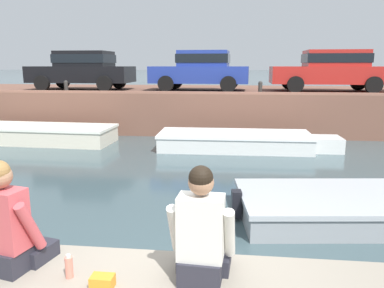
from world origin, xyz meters
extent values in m
plane|color=#3D5156|center=(0.00, 4.91, 0.00)|extent=(400.00, 400.00, 0.00)
cube|color=brown|center=(0.00, 12.83, 0.76)|extent=(60.00, 6.00, 1.53)
cube|color=#925F4C|center=(0.00, 9.95, 1.57)|extent=(60.00, 0.24, 0.08)
cube|color=silver|center=(-5.75, 8.36, 0.24)|extent=(4.74, 1.76, 0.49)
cube|color=white|center=(-5.75, 8.36, 0.53)|extent=(4.80, 1.83, 0.08)
cube|color=brown|center=(-5.40, 8.34, 0.43)|extent=(0.30, 1.42, 0.06)
cube|color=white|center=(0.58, 8.04, 0.22)|extent=(4.53, 1.70, 0.43)
cube|color=white|center=(3.28, 8.09, 0.22)|extent=(0.91, 0.91, 0.43)
cube|color=white|center=(0.58, 8.04, 0.47)|extent=(4.59, 1.76, 0.08)
cube|color=brown|center=(0.24, 8.04, 0.37)|extent=(0.26, 1.47, 0.06)
cube|color=brown|center=(2.76, 2.94, 0.29)|extent=(0.42, 1.58, 0.06)
cube|color=black|center=(0.62, 2.69, 0.28)|extent=(0.18, 0.22, 0.45)
cube|color=black|center=(-5.68, 11.76, 2.15)|extent=(4.10, 1.78, 0.64)
cube|color=black|center=(-5.51, 11.76, 2.77)|extent=(2.06, 1.55, 0.60)
cube|color=black|center=(-5.51, 11.76, 2.77)|extent=(2.14, 1.59, 0.33)
cylinder|color=black|center=(-6.95, 10.87, 1.83)|extent=(0.60, 0.18, 0.60)
cylinder|color=black|center=(-6.94, 12.66, 1.83)|extent=(0.60, 0.18, 0.60)
cylinder|color=black|center=(-4.42, 10.85, 1.83)|extent=(0.60, 0.18, 0.60)
cylinder|color=black|center=(-4.40, 12.64, 1.83)|extent=(0.60, 0.18, 0.60)
cube|color=#233893|center=(-0.82, 11.76, 2.15)|extent=(3.88, 1.91, 0.64)
cube|color=#233893|center=(-0.67, 11.75, 2.77)|extent=(1.97, 1.61, 0.60)
cube|color=black|center=(-0.67, 11.75, 2.77)|extent=(2.05, 1.65, 0.33)
cylinder|color=black|center=(-2.04, 10.92, 1.83)|extent=(0.61, 0.21, 0.60)
cylinder|color=black|center=(-1.96, 12.70, 1.83)|extent=(0.61, 0.21, 0.60)
cylinder|color=black|center=(0.32, 10.82, 1.83)|extent=(0.61, 0.21, 0.60)
cylinder|color=black|center=(0.40, 12.59, 1.83)|extent=(0.61, 0.21, 0.60)
cube|color=#B2231E|center=(4.11, 11.76, 2.15)|extent=(4.39, 1.82, 0.64)
cube|color=#B2231E|center=(4.29, 11.75, 2.77)|extent=(2.21, 1.58, 0.60)
cube|color=black|center=(4.29, 11.75, 2.77)|extent=(2.29, 1.61, 0.33)
cylinder|color=black|center=(2.75, 10.88, 1.83)|extent=(0.60, 0.19, 0.60)
cylinder|color=black|center=(2.77, 12.67, 1.83)|extent=(0.60, 0.19, 0.60)
cylinder|color=black|center=(5.45, 10.84, 1.83)|extent=(0.60, 0.19, 0.60)
cylinder|color=black|center=(5.48, 12.64, 1.83)|extent=(0.60, 0.19, 0.60)
cylinder|color=#2D2B28|center=(-5.60, 10.08, 1.70)|extent=(0.14, 0.14, 0.35)
sphere|color=#2D2B28|center=(-5.60, 10.08, 1.90)|extent=(0.15, 0.15, 0.15)
cylinder|color=#2D2B28|center=(1.43, 10.08, 1.70)|extent=(0.14, 0.14, 0.35)
sphere|color=#2D2B28|center=(1.43, 10.08, 1.90)|extent=(0.15, 0.15, 0.15)
cube|color=#282833|center=(-1.32, -0.48, 0.91)|extent=(0.39, 0.35, 0.20)
cube|color=#282833|center=(-1.27, -0.27, 0.88)|extent=(0.50, 0.41, 0.14)
cube|color=#C64C51|center=(-1.32, -0.48, 1.27)|extent=(0.40, 0.30, 0.52)
cylinder|color=#C64C51|center=(-1.10, -0.48, 1.22)|extent=(0.15, 0.30, 0.47)
sphere|color=#A37556|center=(-1.32, -0.48, 1.64)|extent=(0.20, 0.20, 0.20)
cube|color=#282833|center=(0.31, -0.46, 0.91)|extent=(0.36, 0.30, 0.20)
cube|color=#282833|center=(0.32, -0.24, 0.88)|extent=(0.46, 0.35, 0.14)
cube|color=silver|center=(0.31, -0.46, 1.27)|extent=(0.37, 0.24, 0.52)
cylinder|color=silver|center=(0.53, -0.43, 1.22)|extent=(0.11, 0.29, 0.47)
cylinder|color=silver|center=(0.09, -0.39, 1.22)|extent=(0.11, 0.29, 0.47)
sphere|color=#A37556|center=(0.31, -0.46, 1.64)|extent=(0.20, 0.20, 0.20)
sphere|color=black|center=(0.31, -0.47, 1.68)|extent=(0.19, 0.19, 0.19)
cylinder|color=#E07F6B|center=(-0.76, -0.53, 0.90)|extent=(0.06, 0.06, 0.18)
cylinder|color=white|center=(-0.76, -0.53, 1.00)|extent=(0.04, 0.04, 0.02)
cube|color=orange|center=(-0.45, -0.64, 0.86)|extent=(0.18, 0.12, 0.10)
camera|label=1|loc=(0.54, -3.18, 2.51)|focal=35.00mm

